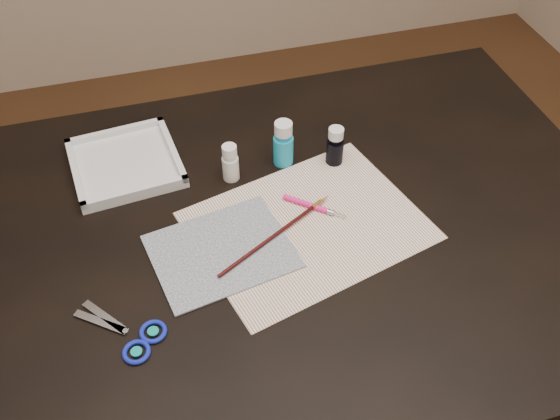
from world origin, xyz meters
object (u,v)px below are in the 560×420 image
object	(u,v)px
paper	(308,225)
paint_bottle_cyan	(283,143)
paint_bottle_navy	(335,146)
palette_tray	(125,163)
canvas	(221,251)
paint_bottle_white	(230,162)
scissors	(115,330)

from	to	relation	value
paper	paint_bottle_cyan	size ratio (longest dim) A/B	4.10
paint_bottle_navy	paper	bearing A→B (deg)	-124.21
paper	paint_bottle_navy	distance (m)	0.19
paper	palette_tray	size ratio (longest dim) A/B	1.96
palette_tray	paint_bottle_navy	bearing A→B (deg)	-13.66
paper	paint_bottle_cyan	bearing A→B (deg)	88.27
paper	paint_bottle_cyan	distance (m)	0.19
canvas	paint_bottle_white	xyz separation A→B (m)	(0.06, 0.18, 0.04)
palette_tray	scissors	bearing A→B (deg)	-98.65
paint_bottle_cyan	palette_tray	xyz separation A→B (m)	(-0.31, 0.07, -0.04)
scissors	paper	bearing A→B (deg)	-121.54
paint_bottle_white	scissors	xyz separation A→B (m)	(-0.25, -0.30, -0.04)
paper	scissors	bearing A→B (deg)	-159.68
paint_bottle_cyan	paint_bottle_navy	size ratio (longest dim) A/B	1.17
paint_bottle_white	canvas	bearing A→B (deg)	-107.99
paint_bottle_navy	paint_bottle_white	bearing A→B (deg)	176.96
paint_bottle_cyan	paint_bottle_navy	xyz separation A→B (m)	(0.10, -0.03, -0.01)
palette_tray	canvas	bearing A→B (deg)	-63.30
paint_bottle_navy	scissors	world-z (taller)	paint_bottle_navy
scissors	paint_bottle_white	bearing A→B (deg)	-92.39
paint_bottle_white	paint_bottle_navy	world-z (taller)	paint_bottle_navy
paint_bottle_navy	palette_tray	xyz separation A→B (m)	(-0.40, 0.10, -0.03)
paper	canvas	world-z (taller)	canvas
paint_bottle_cyan	canvas	bearing A→B (deg)	-130.48
palette_tray	paper	bearing A→B (deg)	-39.85
paper	paint_bottle_white	distance (m)	0.20
paper	paint_bottle_cyan	world-z (taller)	paint_bottle_cyan
palette_tray	paint_bottle_white	bearing A→B (deg)	-24.06
scissors	palette_tray	xyz separation A→B (m)	(0.06, 0.38, 0.01)
canvas	paint_bottle_cyan	bearing A→B (deg)	49.52
paper	paint_bottle_white	world-z (taller)	paint_bottle_white
paint_bottle_cyan	paint_bottle_navy	bearing A→B (deg)	-15.65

